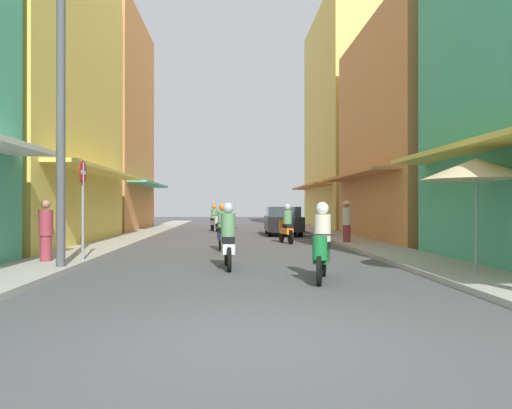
% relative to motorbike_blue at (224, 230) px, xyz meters
% --- Properties ---
extents(ground_plane, '(88.05, 88.05, 0.00)m').
position_rel_motorbike_blue_xyz_m(ground_plane, '(0.46, 5.53, -0.70)').
color(ground_plane, '#4C4C4F').
extents(sidewalk_left, '(1.80, 48.02, 0.12)m').
position_rel_motorbike_blue_xyz_m(sidewalk_left, '(-4.27, 5.53, -0.64)').
color(sidewalk_left, '#ADA89E').
rests_on(sidewalk_left, ground).
extents(sidewalk_right, '(1.80, 48.02, 0.12)m').
position_rel_motorbike_blue_xyz_m(sidewalk_right, '(5.18, 5.53, -0.64)').
color(sidewalk_right, '#ADA89E').
rests_on(sidewalk_right, ground).
extents(building_left_mid, '(7.05, 11.04, 11.74)m').
position_rel_motorbike_blue_xyz_m(building_left_mid, '(-8.16, 3.04, 5.16)').
color(building_left_mid, '#EFD159').
rests_on(building_left_mid, ground).
extents(building_left_far, '(7.05, 9.42, 12.89)m').
position_rel_motorbike_blue_xyz_m(building_left_far, '(-8.16, 13.86, 5.74)').
color(building_left_far, '#D88C4C').
rests_on(building_left_far, ground).
extents(building_right_mid, '(7.05, 10.16, 9.39)m').
position_rel_motorbike_blue_xyz_m(building_right_mid, '(9.08, 4.96, 3.99)').
color(building_right_mid, '#D88C4C').
rests_on(building_right_mid, ground).
extents(building_right_far, '(7.05, 11.53, 14.60)m').
position_rel_motorbike_blue_xyz_m(building_right_far, '(9.08, 16.65, 6.59)').
color(building_right_far, '#EFD159').
rests_on(building_right_far, ground).
extents(motorbike_blue, '(0.59, 1.80, 1.58)m').
position_rel_motorbike_blue_xyz_m(motorbike_blue, '(0.00, 0.00, 0.00)').
color(motorbike_blue, black).
rests_on(motorbike_blue, ground).
extents(motorbike_green, '(0.67, 1.77, 1.58)m').
position_rel_motorbike_blue_xyz_m(motorbike_green, '(2.06, -6.24, 0.00)').
color(motorbike_green, black).
rests_on(motorbike_green, ground).
extents(motorbike_white, '(0.55, 1.81, 1.58)m').
position_rel_motorbike_blue_xyz_m(motorbike_white, '(0.16, -4.28, 0.00)').
color(motorbike_white, black).
rests_on(motorbike_white, ground).
extents(motorbike_silver, '(0.69, 1.76, 1.58)m').
position_rel_motorbike_blue_xyz_m(motorbike_silver, '(-0.70, 12.41, 0.00)').
color(motorbike_silver, black).
rests_on(motorbike_silver, ground).
extents(motorbike_orange, '(0.60, 1.79, 1.58)m').
position_rel_motorbike_blue_xyz_m(motorbike_orange, '(2.45, 3.42, 0.00)').
color(motorbike_orange, black).
rests_on(motorbike_orange, ground).
extents(parked_car, '(1.86, 4.14, 1.45)m').
position_rel_motorbike_blue_xyz_m(parked_car, '(2.90, 8.82, 0.04)').
color(parked_car, black).
rests_on(parked_car, ground).
extents(pedestrian_crossing, '(0.34, 0.34, 1.65)m').
position_rel_motorbike_blue_xyz_m(pedestrian_crossing, '(-4.37, -3.55, 0.12)').
color(pedestrian_crossing, '#99333F').
rests_on(pedestrian_crossing, ground).
extents(pedestrian_midway, '(0.44, 0.44, 1.73)m').
position_rel_motorbike_blue_xyz_m(pedestrian_midway, '(4.65, 2.37, 0.27)').
color(pedestrian_midway, '#99333F').
rests_on(pedestrian_midway, ground).
extents(vendor_umbrella, '(2.27, 2.27, 2.49)m').
position_rel_motorbike_blue_xyz_m(vendor_umbrella, '(5.31, -6.10, 1.55)').
color(vendor_umbrella, '#99999E').
rests_on(vendor_umbrella, ground).
extents(utility_pole, '(0.20, 1.20, 7.35)m').
position_rel_motorbike_blue_xyz_m(utility_pole, '(-3.62, -4.67, 3.05)').
color(utility_pole, '#4C4C4F').
rests_on(utility_pole, ground).
extents(street_sign_no_entry, '(0.07, 0.60, 2.65)m').
position_rel_motorbike_blue_xyz_m(street_sign_no_entry, '(-3.52, -3.35, 1.01)').
color(street_sign_no_entry, gray).
rests_on(street_sign_no_entry, ground).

